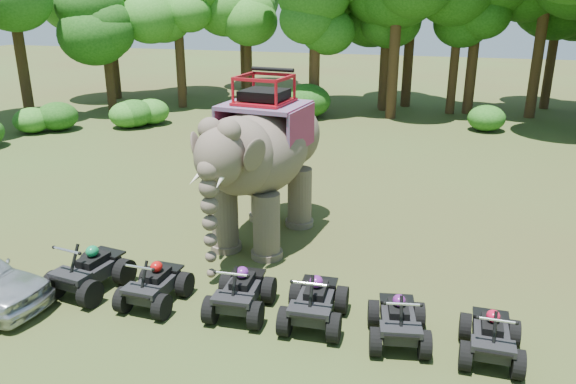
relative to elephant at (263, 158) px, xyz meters
name	(u,v)px	position (x,y,z in m)	size (l,w,h in m)	color
ground	(275,280)	(1.05, -2.45, -2.37)	(110.00, 110.00, 0.00)	#47381E
elephant	(263,158)	(0.00, 0.00, 0.00)	(2.48, 5.64, 4.74)	brown
atv_0	(89,265)	(-3.03, -4.07, -1.70)	(1.31, 1.80, 1.33)	black
atv_1	(154,279)	(-1.26, -4.21, -1.77)	(1.18, 1.62, 1.20)	black
atv_2	(240,286)	(0.74, -4.03, -1.74)	(1.24, 1.70, 1.26)	black
atv_3	(315,296)	(2.41, -4.04, -1.73)	(1.27, 1.73, 1.29)	black
atv_4	(399,315)	(4.18, -4.22, -1.78)	(1.17, 1.60, 1.19)	black
atv_5	(492,331)	(5.95, -4.30, -1.79)	(1.15, 1.57, 1.17)	black
tree_0	(385,42)	(1.05, 20.55, 1.60)	(5.56, 5.56, 7.94)	#195114
tree_1	(455,54)	(5.10, 19.92, 1.06)	(4.80, 4.80, 6.85)	#195114
tree_2	(541,32)	(9.49, 19.93, 2.32)	(6.56, 6.56, 9.38)	#195114
tree_27	(17,31)	(-17.88, 12.20, 2.41)	(6.69, 6.69, 9.55)	#195114
tree_28	(107,55)	(-14.16, 14.77, 0.98)	(4.69, 4.69, 6.71)	#195114
tree_29	(179,47)	(-10.95, 17.52, 1.27)	(5.09, 5.09, 7.28)	#195114
tree_30	(248,49)	(-7.61, 20.45, 0.99)	(4.70, 4.70, 6.71)	#195114
tree_31	(315,54)	(-2.48, 17.30, 1.13)	(4.89, 4.89, 6.99)	#195114
tree_32	(396,31)	(1.86, 17.64, 2.39)	(6.66, 6.66, 9.52)	#195114
tree_33	(554,40)	(10.69, 23.05, 1.71)	(5.72, 5.72, 8.17)	#195114
tree_34	(243,22)	(-9.71, 25.56, 2.39)	(6.66, 6.66, 9.51)	#195114
tree_36	(177,12)	(-12.97, 21.70, 3.12)	(7.69, 7.69, 10.98)	#195114
tree_38	(411,25)	(2.40, 21.52, 2.54)	(6.87, 6.87, 9.82)	#195114
tree_39	(476,28)	(6.09, 20.20, 2.50)	(6.82, 6.82, 9.74)	#195114
tree_41	(315,19)	(-2.89, 18.85, 2.91)	(7.39, 7.39, 10.56)	#195114
tree_43	(387,37)	(1.20, 19.88, 1.92)	(6.00, 6.00, 8.57)	#195114
tree_44	(111,29)	(-16.56, 19.19, 2.12)	(6.29, 6.29, 8.99)	#195114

